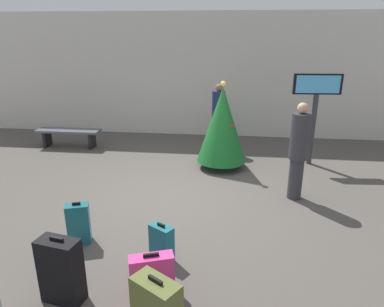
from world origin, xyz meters
name	(u,v)px	position (x,y,z in m)	size (l,w,h in m)	color
ground_plane	(175,195)	(0.00, 0.00, 0.00)	(16.00, 16.00, 0.00)	#514C47
back_wall	(198,76)	(0.00, 4.30, 1.74)	(16.00, 0.20, 3.48)	beige
holiday_tree	(222,125)	(0.82, 1.59, 1.00)	(1.10, 1.10, 1.96)	#4C3319
flight_info_kiosk	(316,101)	(2.86, 2.07, 1.48)	(1.06, 0.16, 2.08)	#333338
waiting_bench	(69,134)	(-3.27, 2.61, 0.37)	(1.68, 0.44, 0.48)	#4C5159
traveller_0	(298,150)	(2.23, 0.17, 0.95)	(0.47, 0.47, 1.80)	#333338
traveller_1	(218,116)	(0.68, 2.89, 0.90)	(0.42, 0.42, 1.71)	#19594C
suitcase_0	(162,243)	(0.15, -1.96, 0.25)	(0.37, 0.32, 0.55)	#19606B
suitcase_2	(79,224)	(-1.13, -1.70, 0.31)	(0.36, 0.28, 0.65)	#19606B
suitcase_4	(152,276)	(0.17, -2.66, 0.27)	(0.55, 0.34, 0.57)	#E5388C
suitcase_5	(61,271)	(-0.82, -2.86, 0.40)	(0.51, 0.33, 0.83)	black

